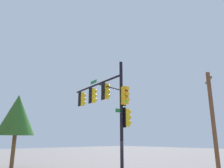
# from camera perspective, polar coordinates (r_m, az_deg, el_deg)

# --- Properties ---
(signal_pole_assembly) EXTENTS (7.00, 1.56, 7.48)m
(signal_pole_assembly) POSITION_cam_1_polar(r_m,az_deg,el_deg) (14.92, -1.34, -4.96)
(signal_pole_assembly) COLOR black
(signal_pole_assembly) RESTS_ON ground_plane
(utility_pole) EXTENTS (1.14, 1.53, 7.48)m
(utility_pole) POSITION_cam_1_polar(r_m,az_deg,el_deg) (17.15, 25.10, -8.85)
(utility_pole) COLOR brown
(utility_pole) RESTS_ON ground_plane
(tree_near) EXTENTS (3.56, 3.56, 6.97)m
(tree_near) POSITION_cam_1_polar(r_m,az_deg,el_deg) (23.46, -23.74, -7.44)
(tree_near) COLOR brown
(tree_near) RESTS_ON ground_plane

